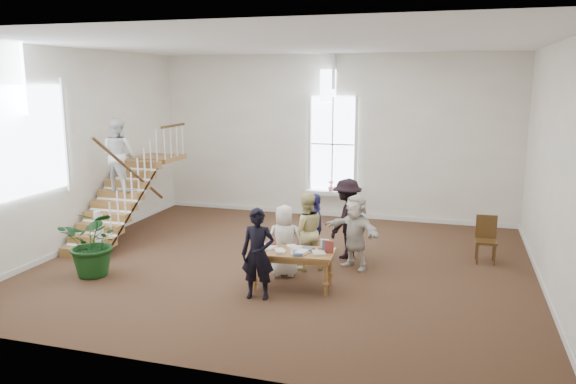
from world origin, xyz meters
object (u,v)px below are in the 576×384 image
(police_officer, at_px, (258,254))
(woman_cluster_c, at_px, (355,232))
(person_yellow, at_px, (306,231))
(woman_cluster_a, at_px, (315,228))
(library_table, at_px, (293,255))
(elderly_woman, at_px, (284,241))
(woman_cluster_b, at_px, (347,218))
(side_chair, at_px, (486,236))
(floor_plant, at_px, (94,242))

(police_officer, height_order, woman_cluster_c, police_officer)
(person_yellow, relative_size, woman_cluster_a, 1.08)
(library_table, height_order, elderly_woman, elderly_woman)
(woman_cluster_b, distance_m, side_chair, 2.96)
(woman_cluster_c, distance_m, floor_plant, 5.18)
(woman_cluster_c, bearing_deg, woman_cluster_a, -159.77)
(floor_plant, bearing_deg, side_chair, 22.93)
(elderly_woman, bearing_deg, woman_cluster_a, -124.62)
(elderly_woman, distance_m, person_yellow, 0.59)
(library_table, relative_size, police_officer, 0.97)
(police_officer, distance_m, woman_cluster_c, 2.49)
(police_officer, relative_size, floor_plant, 1.20)
(library_table, xyz_separation_m, side_chair, (3.49, 2.65, -0.08))
(elderly_woman, relative_size, woman_cluster_c, 0.92)
(elderly_woman, relative_size, woman_cluster_a, 0.97)
(person_yellow, relative_size, side_chair, 1.60)
(person_yellow, bearing_deg, floor_plant, -4.88)
(library_table, height_order, woman_cluster_c, woman_cluster_c)
(library_table, xyz_separation_m, floor_plant, (-3.91, -0.48, 0.05))
(floor_plant, bearing_deg, police_officer, -2.88)
(woman_cluster_b, bearing_deg, woman_cluster_a, -36.47)
(person_yellow, xyz_separation_m, side_chair, (3.53, 1.55, -0.24))
(woman_cluster_b, relative_size, side_chair, 1.75)
(police_officer, relative_size, person_yellow, 1.02)
(woman_cluster_a, xyz_separation_m, woman_cluster_b, (0.60, 0.45, 0.13))
(police_officer, xyz_separation_m, woman_cluster_a, (0.45, 2.30, -0.08))
(library_table, relative_size, woman_cluster_b, 0.91)
(police_officer, height_order, person_yellow, police_officer)
(woman_cluster_a, bearing_deg, elderly_woman, 158.37)
(woman_cluster_a, distance_m, woman_cluster_c, 0.92)
(floor_plant, bearing_deg, woman_cluster_c, 21.77)
(floor_plant, bearing_deg, library_table, 6.96)
(woman_cluster_c, bearing_deg, person_yellow, -127.22)
(library_table, xyz_separation_m, woman_cluster_a, (0.00, 1.65, 0.10))
(woman_cluster_b, bearing_deg, police_officer, -4.26)
(woman_cluster_b, height_order, side_chair, woman_cluster_b)
(library_table, relative_size, elderly_woman, 1.11)
(library_table, relative_size, floor_plant, 1.16)
(side_chair, bearing_deg, floor_plant, -159.12)
(elderly_woman, height_order, side_chair, elderly_woman)
(elderly_woman, bearing_deg, side_chair, -167.98)
(woman_cluster_c, bearing_deg, library_table, -89.28)
(elderly_woman, distance_m, woman_cluster_c, 1.51)
(police_officer, bearing_deg, elderly_woman, 79.86)
(elderly_woman, distance_m, woman_cluster_b, 1.78)
(police_officer, relative_size, woman_cluster_b, 0.94)
(library_table, relative_size, person_yellow, 0.99)
(elderly_woman, height_order, floor_plant, elderly_woman)
(woman_cluster_a, bearing_deg, woman_cluster_c, -105.68)
(elderly_woman, bearing_deg, woman_cluster_c, -162.05)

